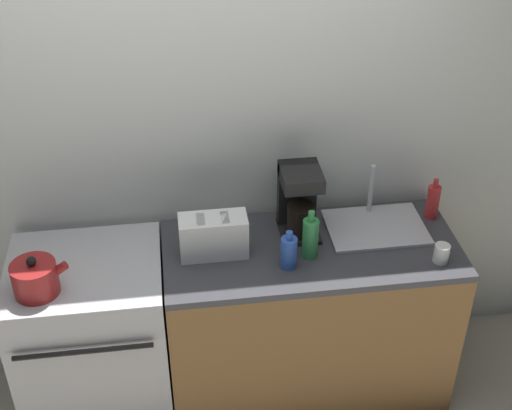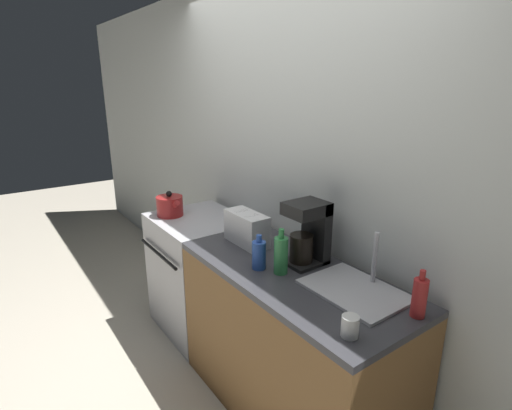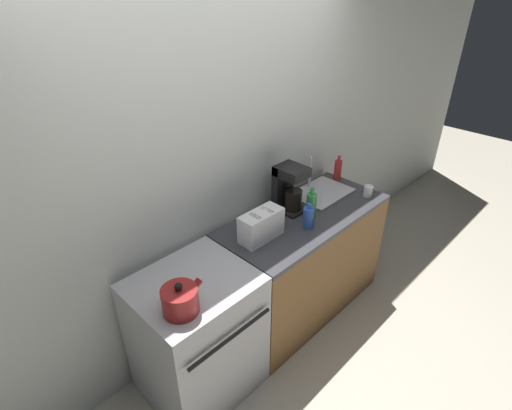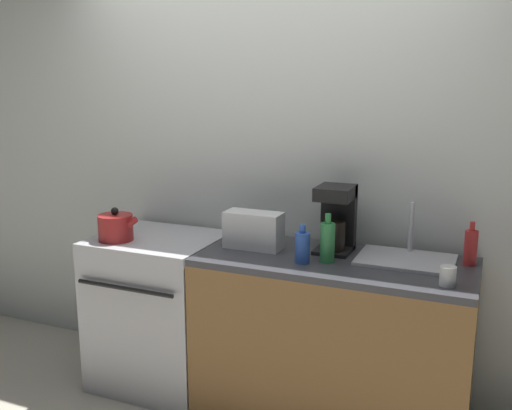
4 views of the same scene
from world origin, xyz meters
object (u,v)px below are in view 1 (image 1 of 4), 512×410
object	(u,v)px
stove	(95,338)
coffee_maker	(299,198)
kettle	(36,278)
toaster	(213,236)
bottle_red	(433,201)
bottle_green	(310,238)
bottle_blue	(289,252)
cup_white	(442,253)

from	to	relation	value
stove	coffee_maker	xyz separation A→B (m)	(1.03, 0.15, 0.63)
kettle	toaster	world-z (taller)	toaster
toaster	bottle_red	size ratio (longest dim) A/B	1.43
stove	bottle_green	world-z (taller)	bottle_green
bottle_green	kettle	bearing A→B (deg)	-175.95
coffee_maker	bottle_red	world-z (taller)	coffee_maker
kettle	coffee_maker	world-z (taller)	coffee_maker
stove	bottle_blue	bearing A→B (deg)	-7.38
coffee_maker	bottle_green	bearing A→B (deg)	-85.83
toaster	bottle_blue	size ratio (longest dim) A/B	1.61
coffee_maker	bottle_blue	bearing A→B (deg)	-109.35
toaster	cup_white	world-z (taller)	toaster
coffee_maker	bottle_green	world-z (taller)	coffee_maker
stove	bottle_blue	size ratio (longest dim) A/B	4.70
kettle	cup_white	distance (m)	1.82
stove	bottle_red	bearing A→B (deg)	5.65
bottle_red	bottle_green	bearing A→B (deg)	-161.12
cup_white	toaster	bearing A→B (deg)	168.87
stove	toaster	size ratio (longest dim) A/B	2.91
stove	bottle_green	distance (m)	1.19
coffee_maker	bottle_blue	xyz separation A→B (m)	(-0.10, -0.27, -0.10)
toaster	kettle	bearing A→B (deg)	-167.97
kettle	coffee_maker	xyz separation A→B (m)	(1.21, 0.30, 0.11)
bottle_blue	bottle_green	xyz separation A→B (m)	(0.11, 0.06, 0.02)
stove	bottle_red	distance (m)	1.81
bottle_green	bottle_red	world-z (taller)	bottle_green
coffee_maker	toaster	bearing A→B (deg)	-163.11
stove	bottle_green	bearing A→B (deg)	-3.20
bottle_blue	bottle_red	world-z (taller)	bottle_red
bottle_green	cup_white	distance (m)	0.61
kettle	bottle_green	xyz separation A→B (m)	(1.23, 0.09, 0.03)
coffee_maker	stove	bearing A→B (deg)	-171.68
bottle_green	bottle_blue	bearing A→B (deg)	-150.47
stove	kettle	world-z (taller)	kettle
cup_white	bottle_blue	bearing A→B (deg)	175.18
toaster	bottle_green	xyz separation A→B (m)	(0.44, -0.08, 0.00)
toaster	cup_white	xyz separation A→B (m)	(1.03, -0.20, -0.06)
bottle_red	cup_white	xyz separation A→B (m)	(-0.08, -0.35, -0.05)
kettle	cup_white	size ratio (longest dim) A/B	2.76
stove	kettle	xyz separation A→B (m)	(-0.18, -0.15, 0.52)
toaster	bottle_green	distance (m)	0.45
bottle_green	coffee_maker	bearing A→B (deg)	94.17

